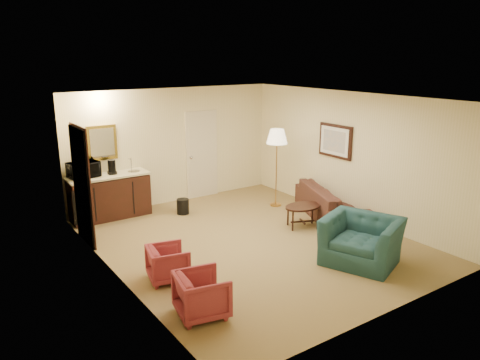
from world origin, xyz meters
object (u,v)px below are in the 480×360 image
object	(u,v)px
wetbar_cabinet	(110,196)
microwave	(83,168)
sofa	(332,198)
rose_chair_far	(202,293)
floor_lamp	(276,168)
coffee_table	(303,216)
coffee_maker	(112,167)
rose_chair_near	(168,262)
waste_bin	(183,206)
teal_armchair	(362,233)

from	to	relation	value
wetbar_cabinet	microwave	world-z (taller)	microwave
sofa	rose_chair_far	world-z (taller)	sofa
wetbar_cabinet	floor_lamp	size ratio (longest dim) A/B	0.94
wetbar_cabinet	coffee_table	size ratio (longest dim) A/B	2.09
rose_chair_far	floor_lamp	xyz separation A→B (m)	(3.68, 3.06, 0.55)
floor_lamp	coffee_maker	world-z (taller)	floor_lamp
rose_chair_near	microwave	xyz separation A→B (m)	(-0.22, 3.30, 0.82)
rose_chair_near	rose_chair_far	distance (m)	1.16
microwave	rose_chair_near	bearing A→B (deg)	-96.37
microwave	coffee_table	bearing A→B (deg)	-49.41
sofa	rose_chair_far	xyz separation A→B (m)	(-4.13, -1.76, -0.11)
rose_chair_far	floor_lamp	bearing A→B (deg)	-38.83
sofa	microwave	bearing A→B (deg)	80.66
wetbar_cabinet	floor_lamp	world-z (taller)	floor_lamp
microwave	coffee_maker	xyz separation A→B (m)	(0.56, -0.06, -0.05)
floor_lamp	coffee_maker	distance (m)	3.53
waste_bin	rose_chair_near	bearing A→B (deg)	-121.83
wetbar_cabinet	coffee_maker	distance (m)	0.62
coffee_table	sofa	bearing A→B (deg)	4.89
wetbar_cabinet	teal_armchair	world-z (taller)	teal_armchair
floor_lamp	rose_chair_far	bearing A→B (deg)	-140.23
rose_chair_near	rose_chair_far	size ratio (longest dim) A/B	0.91
teal_armchair	coffee_table	world-z (taller)	teal_armchair
wetbar_cabinet	sofa	xyz separation A→B (m)	(3.80, -2.62, -0.02)
coffee_maker	teal_armchair	bearing A→B (deg)	-73.63
waste_bin	coffee_maker	xyz separation A→B (m)	(-1.26, 0.67, 0.91)
sofa	coffee_maker	bearing A→B (deg)	77.51
rose_chair_near	sofa	bearing A→B (deg)	-68.91
floor_lamp	coffee_maker	size ratio (longest dim) A/B	5.86
wetbar_cabinet	rose_chair_far	xyz separation A→B (m)	(-0.33, -4.38, -0.14)
coffee_table	floor_lamp	xyz separation A→B (m)	(0.42, 1.38, 0.65)
coffee_table	coffee_maker	xyz separation A→B (m)	(-2.84, 2.72, 0.84)
wetbar_cabinet	coffee_table	world-z (taller)	wetbar_cabinet
sofa	coffee_table	world-z (taller)	sofa
coffee_table	waste_bin	world-z (taller)	coffee_table
waste_bin	microwave	bearing A→B (deg)	158.28
waste_bin	microwave	xyz separation A→B (m)	(-1.82, 0.72, 0.95)
microwave	teal_armchair	bearing A→B (deg)	-65.80
waste_bin	coffee_maker	size ratio (longest dim) A/B	1.09
sofa	coffee_table	size ratio (longest dim) A/B	2.87
floor_lamp	waste_bin	xyz separation A→B (m)	(-2.00, 0.67, -0.71)
rose_chair_far	microwave	bearing A→B (deg)	13.17
wetbar_cabinet	coffee_maker	world-z (taller)	coffee_maker
rose_chair_near	teal_armchair	bearing A→B (deg)	-100.42
sofa	rose_chair_near	xyz separation A→B (m)	(-4.05, -0.60, -0.14)
sofa	rose_chair_near	distance (m)	4.10
rose_chair_near	rose_chair_far	bearing A→B (deg)	-171.30
waste_bin	wetbar_cabinet	bearing A→B (deg)	154.45
wetbar_cabinet	waste_bin	bearing A→B (deg)	-25.55
wetbar_cabinet	rose_chair_near	xyz separation A→B (m)	(-0.25, -3.22, -0.16)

